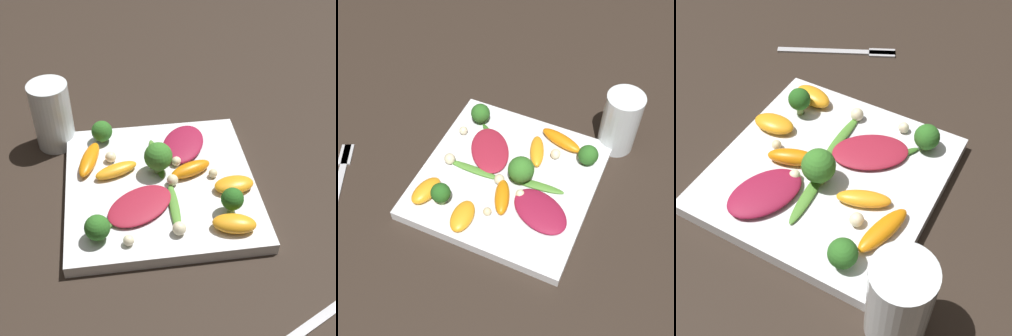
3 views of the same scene
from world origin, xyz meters
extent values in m
plane|color=#2D231C|center=(0.00, 0.00, 0.00)|extent=(2.40, 2.40, 0.00)
cube|color=white|center=(0.00, 0.00, 0.01)|extent=(0.27, 0.27, 0.02)
cylinder|color=white|center=(0.13, 0.15, 0.05)|extent=(0.06, 0.06, 0.11)
cube|color=#B2B2B7|center=(-0.27, -0.06, 0.00)|extent=(0.04, 0.05, 0.01)
ellipsoid|color=maroon|center=(0.07, -0.04, 0.03)|extent=(0.11, 0.09, 0.01)
ellipsoid|color=maroon|center=(-0.05, 0.03, 0.02)|extent=(0.10, 0.11, 0.01)
ellipsoid|color=orange|center=(-0.10, -0.08, 0.03)|extent=(0.04, 0.06, 0.02)
ellipsoid|color=orange|center=(0.02, 0.06, 0.03)|extent=(0.04, 0.07, 0.02)
ellipsoid|color=orange|center=(0.05, 0.10, 0.03)|extent=(0.08, 0.04, 0.02)
ellipsoid|color=orange|center=(-0.03, -0.10, 0.03)|extent=(0.04, 0.06, 0.02)
ellipsoid|color=orange|center=(0.01, -0.05, 0.03)|extent=(0.04, 0.07, 0.02)
cylinder|color=#84AD5B|center=(-0.07, -0.09, 0.03)|extent=(0.01, 0.01, 0.02)
sphere|color=#26601E|center=(-0.07, -0.09, 0.04)|extent=(0.03, 0.03, 0.03)
cylinder|color=#7A9E51|center=(0.10, 0.08, 0.02)|extent=(0.01, 0.01, 0.01)
sphere|color=#2D6B23|center=(0.10, 0.08, 0.04)|extent=(0.03, 0.03, 0.03)
cylinder|color=#7A9E51|center=(-0.09, 0.09, 0.02)|extent=(0.01, 0.01, 0.01)
sphere|color=#2D6B23|center=(-0.09, 0.09, 0.04)|extent=(0.03, 0.03, 0.03)
cylinder|color=#84AD5B|center=(0.02, 0.00, 0.03)|extent=(0.01, 0.01, 0.02)
sphere|color=#387A28|center=(0.02, 0.00, 0.05)|extent=(0.04, 0.04, 0.04)
ellipsoid|color=#518E33|center=(0.05, 0.00, 0.02)|extent=(0.09, 0.02, 0.01)
ellipsoid|color=#3D7528|center=(-0.06, 0.06, 0.02)|extent=(0.06, 0.05, 0.01)
ellipsoid|color=#518E33|center=(-0.06, -0.01, 0.02)|extent=(0.09, 0.01, 0.01)
sphere|color=beige|center=(-0.10, -0.01, 0.03)|extent=(0.02, 0.02, 0.02)
sphere|color=beige|center=(-0.11, 0.05, 0.03)|extent=(0.01, 0.01, 0.01)
sphere|color=beige|center=(0.00, -0.08, 0.03)|extent=(0.01, 0.01, 0.01)
sphere|color=beige|center=(-0.01, -0.02, 0.03)|extent=(0.02, 0.02, 0.02)
sphere|color=beige|center=(0.05, 0.07, 0.03)|extent=(0.02, 0.02, 0.02)
sphere|color=beige|center=(0.03, -0.03, 0.03)|extent=(0.01, 0.01, 0.01)
camera|label=1|loc=(-0.48, 0.06, 0.48)|focal=50.00mm
camera|label=2|loc=(0.18, -0.41, 0.61)|focal=50.00mm
camera|label=3|loc=(0.32, 0.20, 0.46)|focal=50.00mm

